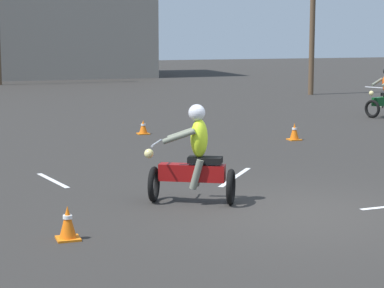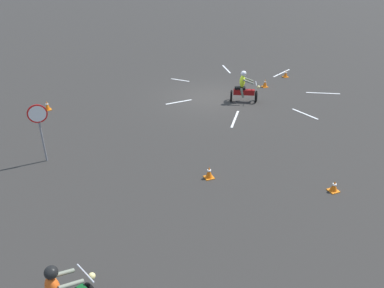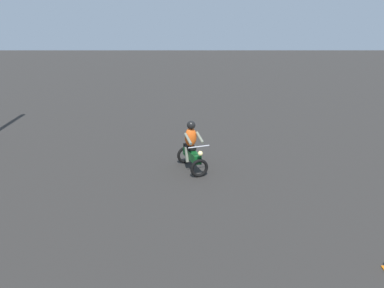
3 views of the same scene
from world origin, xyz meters
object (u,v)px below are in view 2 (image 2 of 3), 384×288
Objects in this scene: traffic_cone_near_left at (286,74)px; traffic_cone_mid_left at (47,106)px; motorcycle_rider_foreground at (244,88)px; traffic_cone_far_right at (209,173)px; traffic_cone_near_right at (265,83)px; traffic_cone_mid_center at (334,186)px; stop_sign at (39,122)px.

traffic_cone_mid_left reaches higher than traffic_cone_near_left.
traffic_cone_far_right is (4.86, 6.04, -0.51)m from motorcycle_rider_foreground.
traffic_cone_far_right is (7.22, 7.55, -0.01)m from traffic_cone_near_right.
traffic_cone_mid_center is at bearing 145.55° from traffic_cone_far_right.
stop_sign is 15.59m from traffic_cone_near_left.
traffic_cone_near_left reaches higher than traffic_cone_mid_center.
motorcycle_rider_foreground is 3.47× the size of traffic_cone_near_right.
traffic_cone_near_left is 0.97× the size of traffic_cone_far_right.
traffic_cone_near_right is at bearing -133.73° from traffic_cone_far_right.
traffic_cone_mid_center is 4.20m from traffic_cone_far_right.
motorcycle_rider_foreground is 4.22× the size of traffic_cone_mid_center.
traffic_cone_near_right is (2.26, 1.11, 0.02)m from traffic_cone_near_left.
traffic_cone_far_right reaches higher than traffic_cone_mid_center.
traffic_cone_near_right is (-12.39, -4.03, -1.40)m from stop_sign.
traffic_cone_far_right is (3.47, -2.38, 0.03)m from traffic_cone_mid_center.
motorcycle_rider_foreground reaches higher than traffic_cone_mid_center.
stop_sign reaches higher than motorcycle_rider_foreground.
motorcycle_rider_foreground reaches higher than traffic_cone_near_right.
motorcycle_rider_foreground is 2.84m from traffic_cone_near_right.
traffic_cone_near_left is at bearing -160.65° from stop_sign.
traffic_cone_mid_center is (3.75, 9.92, -0.04)m from traffic_cone_near_right.
traffic_cone_mid_left is (-0.44, -5.35, -1.41)m from stop_sign.
stop_sign reaches higher than traffic_cone_near_right.
traffic_cone_near_right is 1.22× the size of traffic_cone_mid_center.
traffic_cone_near_right is 1.07× the size of traffic_cone_far_right.
traffic_cone_near_left is 0.93× the size of traffic_cone_mid_left.
motorcycle_rider_foreground reaches higher than traffic_cone_mid_left.
traffic_cone_near_left is 0.91× the size of traffic_cone_near_right.
traffic_cone_mid_center is at bearing 61.43° from traffic_cone_near_left.
traffic_cone_near_right is 10.61m from traffic_cone_mid_center.
traffic_cone_mid_left is (14.21, -0.20, 0.02)m from traffic_cone_near_left.
stop_sign is (10.04, 2.52, 0.91)m from motorcycle_rider_foreground.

